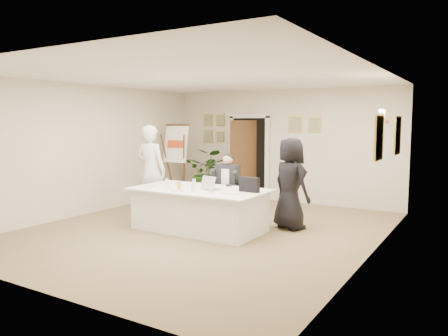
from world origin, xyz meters
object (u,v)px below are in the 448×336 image
laptop (212,182)px  laptop_bag (249,185)px  oj_glass (179,186)px  steel_jug (179,185)px  conference_table (199,209)px  paper_stack (231,193)px  potted_palm (209,172)px  seated_man (227,187)px  standing_man (151,170)px  flip_chart (178,166)px  standing_woman (290,184)px

laptop → laptop_bag: laptop is taller
oj_glass → steel_jug: 0.26m
conference_table → paper_stack: (0.79, -0.21, 0.40)m
laptop → steel_jug: bearing=-152.1°
paper_stack → steel_jug: steel_jug is taller
conference_table → oj_glass: oj_glass is taller
laptop → paper_stack: bearing=-11.3°
oj_glass → potted_palm: bearing=115.4°
seated_man → standing_man: 1.75m
conference_table → steel_jug: steel_jug is taller
standing_man → paper_stack: standing_man is taller
flip_chart → laptop: size_ratio=5.45×
conference_table → oj_glass: bearing=-125.5°
laptop_bag → flip_chart: bearing=149.3°
standing_man → laptop_bag: standing_man is taller
standing_man → potted_palm: (-0.29, 2.70, -0.32)m
seated_man → steel_jug: (-0.42, -1.03, 0.13)m
steel_jug → seated_man: bearing=67.7°
flip_chart → laptop_bag: flip_chart is taller
laptop → flip_chart: bearing=151.0°
potted_palm → steel_jug: potted_palm is taller
seated_man → standing_woman: size_ratio=0.81×
conference_table → standing_woman: 1.76m
laptop → laptop_bag: size_ratio=0.94×
seated_man → steel_jug: bearing=-104.2°
standing_woman → paper_stack: bearing=90.4°
standing_man → potted_palm: 2.73m
seated_man → flip_chart: flip_chart is taller
conference_table → paper_stack: 0.91m
conference_table → flip_chart: (-2.29, 2.39, 0.49)m
conference_table → potted_palm: potted_palm is taller
standing_woman → laptop: (-1.15, -0.92, 0.06)m
potted_palm → standing_man: bearing=-84.0°
flip_chart → oj_glass: bearing=-52.7°
conference_table → seated_man: 0.97m
seated_man → steel_jug: seated_man is taller
paper_stack → laptop_bag: bearing=64.2°
conference_table → standing_woman: bearing=34.8°
paper_stack → steel_jug: size_ratio=2.47×
standing_woman → laptop: size_ratio=4.90×
flip_chart → paper_stack: size_ratio=7.03×
seated_man → steel_jug: 1.12m
standing_woman → seated_man: bearing=29.3°
standing_man → laptop: 1.96m
paper_stack → oj_glass: 1.03m
potted_palm → steel_jug: size_ratio=11.73×
paper_stack → oj_glass: bearing=-174.1°
flip_chart → standing_woman: flip_chart is taller
flip_chart → laptop_bag: (3.25, -2.25, 0.02)m
laptop → oj_glass: 0.60m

